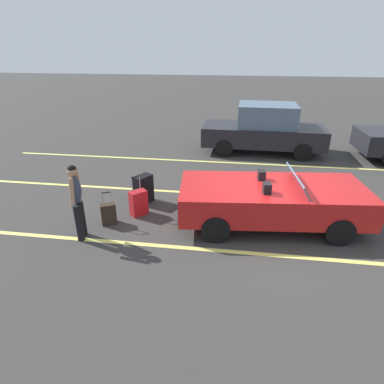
% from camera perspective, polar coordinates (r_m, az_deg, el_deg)
% --- Properties ---
extents(ground_plane, '(80.00, 80.00, 0.00)m').
position_cam_1_polar(ground_plane, '(7.77, 13.44, -5.33)').
color(ground_plane, '#383533').
extents(lot_line_near, '(18.00, 0.12, 0.01)m').
position_cam_1_polar(lot_line_near, '(6.68, 14.23, -10.80)').
color(lot_line_near, '#EAE066').
rests_on(lot_line_near, ground_plane).
extents(lot_line_mid, '(18.00, 0.12, 0.01)m').
position_cam_1_polar(lot_line_mid, '(9.02, 12.81, -0.89)').
color(lot_line_mid, '#EAE066').
rests_on(lot_line_mid, ground_plane).
extents(lot_line_far, '(18.00, 0.12, 0.01)m').
position_cam_1_polar(lot_line_far, '(11.51, 12.00, 4.84)').
color(lot_line_far, '#EAE066').
rests_on(lot_line_far, ground_plane).
extents(convertible_car, '(4.29, 2.16, 1.24)m').
position_cam_1_polar(convertible_car, '(7.54, 15.43, -1.44)').
color(convertible_car, red).
rests_on(convertible_car, ground_plane).
extents(suitcase_large_black, '(0.48, 0.56, 0.74)m').
position_cam_1_polar(suitcase_large_black, '(8.48, -8.60, 0.52)').
color(suitcase_large_black, black).
rests_on(suitcase_large_black, ground_plane).
extents(suitcase_medium_bright, '(0.45, 0.46, 0.99)m').
position_cam_1_polar(suitcase_medium_bright, '(7.89, -9.45, -1.89)').
color(suitcase_medium_bright, red).
rests_on(suitcase_medium_bright, ground_plane).
extents(suitcase_small_carryon, '(0.39, 0.33, 0.83)m').
position_cam_1_polar(suitcase_small_carryon, '(7.66, -14.54, -3.76)').
color(suitcase_small_carryon, '#2D2319').
rests_on(suitcase_small_carryon, ground_plane).
extents(traveler_person, '(0.27, 0.61, 1.65)m').
position_cam_1_polar(traveler_person, '(6.99, -19.73, -1.08)').
color(traveler_person, black).
rests_on(traveler_person, ground_plane).
extents(parked_sedan_far, '(4.54, 1.95, 1.82)m').
position_cam_1_polar(parked_sedan_far, '(12.67, 12.63, 10.79)').
color(parked_sedan_far, black).
rests_on(parked_sedan_far, ground_plane).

